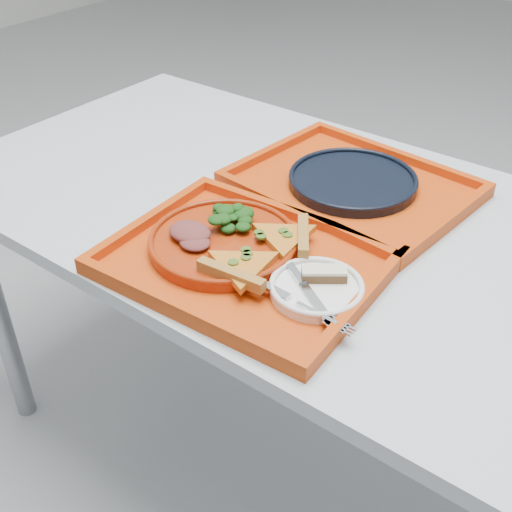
# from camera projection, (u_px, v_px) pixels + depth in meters

# --- Properties ---
(ground) EXTENTS (10.00, 10.00, 0.00)m
(ground) POSITION_uv_depth(u_px,v_px,m) (303.00, 464.00, 1.66)
(ground) COLOR #919499
(ground) RESTS_ON ground
(table) EXTENTS (1.60, 0.80, 0.75)m
(table) POSITION_uv_depth(u_px,v_px,m) (317.00, 250.00, 1.27)
(table) COLOR #AFBBC4
(table) RESTS_ON ground
(tray_main) EXTENTS (0.47, 0.37, 0.01)m
(tray_main) POSITION_uv_depth(u_px,v_px,m) (245.00, 264.00, 1.10)
(tray_main) COLOR #BB3909
(tray_main) RESTS_ON table
(tray_far) EXTENTS (0.48, 0.39, 0.01)m
(tray_far) POSITION_uv_depth(u_px,v_px,m) (352.00, 188.00, 1.31)
(tray_far) COLOR #BB3909
(tray_far) RESTS_ON table
(dinner_plate) EXTENTS (0.26, 0.26, 0.02)m
(dinner_plate) POSITION_uv_depth(u_px,v_px,m) (223.00, 243.00, 1.12)
(dinner_plate) COLOR #932709
(dinner_plate) RESTS_ON tray_main
(side_plate) EXTENTS (0.15, 0.15, 0.01)m
(side_plate) POSITION_uv_depth(u_px,v_px,m) (316.00, 290.00, 1.02)
(side_plate) COLOR white
(side_plate) RESTS_ON tray_main
(navy_plate) EXTENTS (0.26, 0.26, 0.02)m
(navy_plate) POSITION_uv_depth(u_px,v_px,m) (353.00, 182.00, 1.30)
(navy_plate) COLOR black
(navy_plate) RESTS_ON tray_far
(pizza_slice_a) EXTENTS (0.13, 0.15, 0.02)m
(pizza_slice_a) POSITION_uv_depth(u_px,v_px,m) (243.00, 264.00, 1.04)
(pizza_slice_a) COLOR gold
(pizza_slice_a) RESTS_ON dinner_plate
(pizza_slice_b) EXTENTS (0.17, 0.17, 0.02)m
(pizza_slice_b) POSITION_uv_depth(u_px,v_px,m) (284.00, 235.00, 1.11)
(pizza_slice_b) COLOR gold
(pizza_slice_b) RESTS_ON dinner_plate
(salad_heap) EXTENTS (0.09, 0.08, 0.04)m
(salad_heap) POSITION_uv_depth(u_px,v_px,m) (232.00, 215.00, 1.14)
(salad_heap) COLOR black
(salad_heap) RESTS_ON dinner_plate
(meat_portion) EXTENTS (0.08, 0.06, 0.02)m
(meat_portion) POSITION_uv_depth(u_px,v_px,m) (190.00, 232.00, 1.11)
(meat_portion) COLOR brown
(meat_portion) RESTS_ON dinner_plate
(dessert_bar) EXTENTS (0.07, 0.07, 0.02)m
(dessert_bar) POSITION_uv_depth(u_px,v_px,m) (324.00, 274.00, 1.03)
(dessert_bar) COLOR #4F321A
(dessert_bar) RESTS_ON side_plate
(knife) EXTENTS (0.17, 0.11, 0.01)m
(knife) POSITION_uv_depth(u_px,v_px,m) (307.00, 289.00, 1.00)
(knife) COLOR silver
(knife) RESTS_ON side_plate
(fork) EXTENTS (0.19, 0.03, 0.01)m
(fork) POSITION_uv_depth(u_px,v_px,m) (296.00, 302.00, 0.98)
(fork) COLOR silver
(fork) RESTS_ON side_plate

